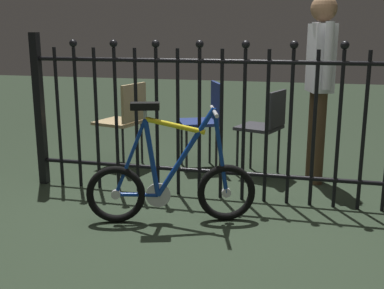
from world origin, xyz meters
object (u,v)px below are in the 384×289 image
object	(u,v)px
chair_navy	(206,116)
chair_charcoal	(266,123)
chair_tan	(125,116)
person_visitor	(320,73)
bicycle	(171,184)

from	to	relation	value
chair_navy	chair_charcoal	world-z (taller)	chair_navy
chair_tan	chair_charcoal	xyz separation A→B (m)	(1.41, 0.00, -0.00)
chair_navy	chair_tan	size ratio (longest dim) A/B	1.02
chair_navy	person_visitor	distance (m)	1.18
chair_tan	chair_charcoal	distance (m)	1.41
bicycle	chair_navy	distance (m)	1.46
chair_tan	chair_charcoal	bearing A→B (deg)	0.02
chair_charcoal	person_visitor	distance (m)	0.67
chair_navy	person_visitor	world-z (taller)	person_visitor
bicycle	chair_charcoal	xyz separation A→B (m)	(0.55, 1.30, 0.23)
bicycle	person_visitor	world-z (taller)	person_visitor
chair_tan	person_visitor	bearing A→B (deg)	-1.73
person_visitor	chair_charcoal	bearing A→B (deg)	172.92
chair_charcoal	bicycle	bearing A→B (deg)	-112.87
bicycle	person_visitor	distance (m)	1.75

